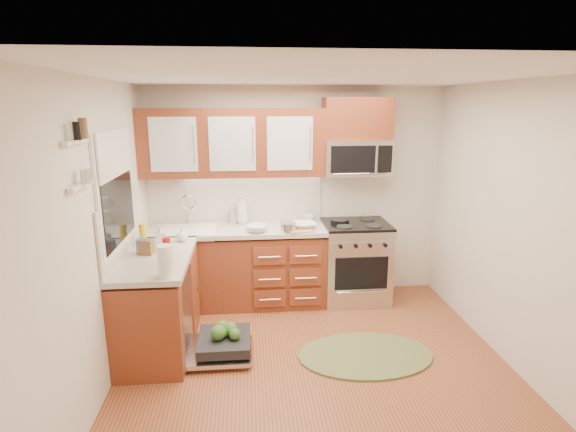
{
  "coord_description": "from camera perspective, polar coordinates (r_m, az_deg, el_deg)",
  "views": [
    {
      "loc": [
        -0.58,
        -3.52,
        2.3
      ],
      "look_at": [
        -0.17,
        0.85,
        1.2
      ],
      "focal_mm": 28.0,
      "sensor_mm": 36.0,
      "label": 1
    }
  ],
  "objects": [
    {
      "name": "dishwasher",
      "position": [
        4.41,
        -8.6,
        -15.96
      ],
      "size": [
        0.7,
        0.6,
        0.2
      ],
      "primitive_type": null,
      "color": "silver",
      "rests_on": "ground"
    },
    {
      "name": "bowl_b",
      "position": [
        4.95,
        -3.98,
        -1.61
      ],
      "size": [
        0.28,
        0.28,
        0.08
      ],
      "primitive_type": "imported",
      "rotation": [
        0.0,
        0.0,
        -0.19
      ],
      "color": "#999999",
      "rests_on": "countertop_back"
    },
    {
      "name": "base_cabinet_back",
      "position": [
        5.31,
        -6.6,
        -6.68
      ],
      "size": [
        2.05,
        0.6,
        0.85
      ],
      "primitive_type": "cube",
      "color": "maroon",
      "rests_on": "ground"
    },
    {
      "name": "rug",
      "position": [
        4.46,
        9.82,
        -16.98
      ],
      "size": [
        1.41,
        1.07,
        0.02
      ],
      "primitive_type": null,
      "rotation": [
        0.0,
        0.0,
        0.21
      ],
      "color": "olive",
      "rests_on": "ground"
    },
    {
      "name": "range",
      "position": [
        5.42,
        8.47,
        -5.75
      ],
      "size": [
        0.76,
        0.64,
        0.95
      ],
      "primitive_type": null,
      "color": "silver",
      "rests_on": "ground"
    },
    {
      "name": "backsplash_back",
      "position": [
        5.37,
        -6.77,
        2.27
      ],
      "size": [
        2.05,
        0.02,
        0.57
      ],
      "primitive_type": "cube",
      "color": "#B3AEA1",
      "rests_on": "ground"
    },
    {
      "name": "cup",
      "position": [
        5.39,
        2.69,
        -0.17
      ],
      "size": [
        0.16,
        0.16,
        0.1
      ],
      "primitive_type": "imported",
      "rotation": [
        0.0,
        0.0,
        0.38
      ],
      "color": "#999999",
      "rests_on": "countertop_back"
    },
    {
      "name": "soap_bottle_a",
      "position": [
        5.29,
        -5.83,
        0.81
      ],
      "size": [
        0.14,
        0.14,
        0.34
      ],
      "primitive_type": "imported",
      "rotation": [
        0.0,
        0.0,
        0.06
      ],
      "color": "#999999",
      "rests_on": "countertop_back"
    },
    {
      "name": "base_cabinet_left",
      "position": [
        4.54,
        -16.18,
        -10.88
      ],
      "size": [
        0.6,
        1.25,
        0.85
      ],
      "primitive_type": "cube",
      "color": "maroon",
      "rests_on": "ground"
    },
    {
      "name": "cabinet_over_mw",
      "position": [
        5.25,
        8.75,
        12.12
      ],
      "size": [
        0.76,
        0.35,
        0.47
      ],
      "primitive_type": "cube",
      "color": "maroon",
      "rests_on": "ground"
    },
    {
      "name": "wooden_box",
      "position": [
        4.42,
        -17.63,
        -3.77
      ],
      "size": [
        0.16,
        0.13,
        0.14
      ],
      "primitive_type": "cube",
      "rotation": [
        0.0,
        0.0,
        -0.22
      ],
      "color": "brown",
      "rests_on": "countertop_left"
    },
    {
      "name": "wall_front",
      "position": [
        2.14,
        11.53,
        -15.59
      ],
      "size": [
        3.5,
        0.04,
        2.5
      ],
      "primitive_type": "cube",
      "color": "beige",
      "rests_on": "ground"
    },
    {
      "name": "ceiling",
      "position": [
        3.57,
        4.19,
        17.28
      ],
      "size": [
        3.5,
        3.5,
        0.0
      ],
      "primitive_type": "plane",
      "rotation": [
        3.14,
        0.0,
        0.0
      ],
      "color": "white",
      "rests_on": "ground"
    },
    {
      "name": "countertop_back",
      "position": [
        5.15,
        -6.75,
        -1.77
      ],
      "size": [
        2.07,
        0.64,
        0.05
      ],
      "primitive_type": "cube",
      "color": "#B9B3A9",
      "rests_on": "base_cabinet_back"
    },
    {
      "name": "paper_towel_roll",
      "position": [
        3.77,
        -15.34,
        -5.59
      ],
      "size": [
        0.15,
        0.15,
        0.27
      ],
      "primitive_type": "cylinder",
      "rotation": [
        0.0,
        0.0,
        0.23
      ],
      "color": "white",
      "rests_on": "countertop_left"
    },
    {
      "name": "skillet",
      "position": [
        5.27,
        6.6,
        -0.63
      ],
      "size": [
        0.26,
        0.26,
        0.04
      ],
      "primitive_type": "cylinder",
      "rotation": [
        0.0,
        0.0,
        0.23
      ],
      "color": "black",
      "rests_on": "range"
    },
    {
      "name": "soap_bottle_c",
      "position": [
        4.72,
        -13.3,
        -2.29
      ],
      "size": [
        0.15,
        0.15,
        0.15
      ],
      "primitive_type": "imported",
      "rotation": [
        0.0,
        0.0,
        0.34
      ],
      "color": "#999999",
      "rests_on": "countertop_left"
    },
    {
      "name": "stock_pot",
      "position": [
        4.94,
        -0.0,
        -1.44
      ],
      "size": [
        0.23,
        0.23,
        0.11
      ],
      "primitive_type": "cylinder",
      "rotation": [
        0.0,
        0.0,
        0.35
      ],
      "color": "silver",
      "rests_on": "countertop_back"
    },
    {
      "name": "wall_right",
      "position": [
        4.35,
        27.28,
        -1.48
      ],
      "size": [
        0.04,
        3.5,
        2.5
      ],
      "primitive_type": "cube",
      "color": "beige",
      "rests_on": "ground"
    },
    {
      "name": "blue_carton",
      "position": [
        4.43,
        -18.06,
        -3.7
      ],
      "size": [
        0.11,
        0.08,
        0.15
      ],
      "primitive_type": "cube",
      "rotation": [
        0.0,
        0.0,
        0.32
      ],
      "color": "#2571AF",
      "rests_on": "countertop_left"
    },
    {
      "name": "mustard_bottle",
      "position": [
        4.7,
        -17.93,
        -2.25
      ],
      "size": [
        0.09,
        0.09,
        0.22
      ],
      "primitive_type": "cylinder",
      "rotation": [
        0.0,
        0.0,
        0.35
      ],
      "color": "gold",
      "rests_on": "countertop_left"
    },
    {
      "name": "microwave",
      "position": [
        5.26,
        8.64,
        7.37
      ],
      "size": [
        0.76,
        0.38,
        0.4
      ],
      "primitive_type": null,
      "color": "silver",
      "rests_on": "ground"
    },
    {
      "name": "red_bottle",
      "position": [
        4.05,
        -15.12,
        -4.39
      ],
      "size": [
        0.08,
        0.08,
        0.25
      ],
      "primitive_type": "cylinder",
      "rotation": [
        0.0,
        0.0,
        0.19
      ],
      "color": "#B10E16",
      "rests_on": "countertop_left"
    },
    {
      "name": "wall_left",
      "position": [
        3.85,
        -22.82,
        -2.83
      ],
      "size": [
        0.04,
        3.5,
        2.5
      ],
      "primitive_type": "cube",
      "color": "beige",
      "rests_on": "ground"
    },
    {
      "name": "sink",
      "position": [
        5.21,
        -12.52,
        -3.01
      ],
      "size": [
        0.62,
        0.5,
        0.26
      ],
      "primitive_type": null,
      "color": "white",
      "rests_on": "ground"
    },
    {
      "name": "backsplash_left",
      "position": [
        4.35,
        -20.57,
        -1.35
      ],
      "size": [
        0.02,
        1.25,
        0.57
      ],
      "primitive_type": "cube",
      "color": "#B3AEA1",
      "rests_on": "ground"
    },
    {
      "name": "window_blind",
      "position": [
        4.2,
        -21.12,
        7.42
      ],
      "size": [
        0.02,
        0.96,
        0.4
      ],
      "primitive_type": "cube",
      "color": "white",
      "rests_on": "ground"
    },
    {
      "name": "window",
      "position": [
        4.25,
        -21.05,
        2.99
      ],
      "size": [
        0.03,
        1.05,
        1.05
      ],
      "primitive_type": null,
      "color": "white",
      "rests_on": "ground"
    },
    {
      "name": "upper_cabinets",
      "position": [
        5.11,
        -7.03,
        9.21
      ],
      "size": [
        2.05,
        0.35,
        0.75
      ],
      "primitive_type": null,
      "color": "maroon",
      "rests_on": "ground"
    },
    {
      "name": "soap_bottle_b",
      "position": [
        4.63,
        -15.92,
        -2.4
      ],
      "size": [
        0.11,
        0.11,
        0.21
      ],
      "primitive_type": "imported",
      "rotation": [
        0.0,
        0.0,
        0.24
      ],
      "color": "#999999",
      "rests_on": "countertop_left"
    },
    {
      "name": "canister",
      "position": [
        5.33,
        -6.89,
        -0.08
      ],
      "size": [
        0.13,
        0.13,
        0.16
      ],
      "primitive_type": "cylinder",
      "rotation": [
        0.0,
        0.0,
        0.34
      ],
      "color": "silver",
      "rests_on": "countertop_back"
    },
    {
      "name": "countertop_left",
      "position": [
        4.37,
        -16.48,
        -5.21
      ],
      "size": [
        0.64,
        1.27,
        0.05
      ],
      "primitive_type": "cube",
      "color": "#B9B3A9",
      "rests_on": "base_cabinet_left"
    },
    {
      "name": "shelf_lower",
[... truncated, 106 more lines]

